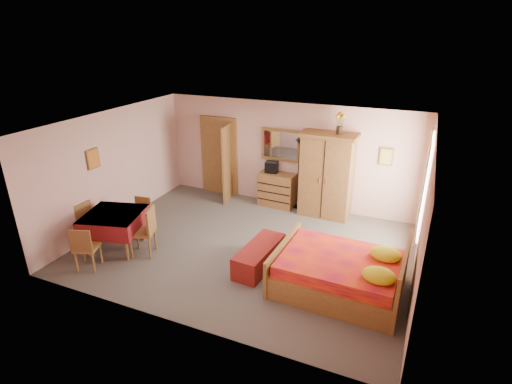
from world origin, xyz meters
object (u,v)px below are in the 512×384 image
at_px(chest_of_drawers, 277,190).
at_px(sunflower_vase, 340,123).
at_px(floor_lamp, 298,174).
at_px(chair_north, 140,217).
at_px(stereo, 272,167).
at_px(wall_mirror, 281,145).
at_px(chair_south, 87,247).
at_px(chair_east, 142,231).
at_px(bench, 259,256).
at_px(chair_west, 91,224).
at_px(wardrobe, 326,175).
at_px(dining_table, 116,231).
at_px(bed, 339,263).

height_order(chest_of_drawers, sunflower_vase, sunflower_vase).
height_order(floor_lamp, chair_north, floor_lamp).
xyz_separation_m(stereo, sunflower_vase, (1.63, -0.09, 1.28)).
relative_size(wall_mirror, chair_south, 1.14).
relative_size(floor_lamp, chair_east, 1.76).
distance_m(bench, chair_west, 3.64).
distance_m(wall_mirror, stereo, 0.60).
bearing_deg(floor_lamp, wardrobe, -12.78).
bearing_deg(chest_of_drawers, dining_table, -121.54).
distance_m(wardrobe, bed, 3.02).
bearing_deg(bench, sunflower_vase, 74.21).
bearing_deg(stereo, dining_table, -121.92).
xyz_separation_m(floor_lamp, bench, (0.17, -2.89, -0.66)).
distance_m(sunflower_vase, bed, 3.42).
relative_size(wardrobe, chair_north, 2.44).
bearing_deg(wall_mirror, floor_lamp, -11.68).
xyz_separation_m(floor_lamp, chair_south, (-2.78, -4.20, -0.44)).
distance_m(bed, chair_south, 4.64).
bearing_deg(bench, stereo, 106.95).
relative_size(bed, chair_west, 2.44).
bearing_deg(chair_east, bench, -97.52).
height_order(bench, chair_south, chair_south).
distance_m(chest_of_drawers, chair_east, 3.66).
xyz_separation_m(sunflower_vase, chair_north, (-3.65, -2.59, -1.86)).
height_order(chest_of_drawers, chair_north, chest_of_drawers).
bearing_deg(bench, wardrobe, 78.41).
relative_size(dining_table, chair_east, 1.08).
bearing_deg(chair_south, wall_mirror, 42.17).
xyz_separation_m(stereo, wardrobe, (1.42, -0.10, 0.01)).
height_order(wardrobe, bench, wardrobe).
relative_size(wall_mirror, dining_table, 0.93).
xyz_separation_m(bench, chair_west, (-3.59, -0.56, 0.22)).
height_order(bed, dining_table, bed).
xyz_separation_m(floor_lamp, dining_table, (-2.78, -3.43, -0.48)).
relative_size(floor_lamp, chair_north, 2.11).
xyz_separation_m(chair_south, chair_north, (0.08, 1.45, -0.03)).
bearing_deg(bed, chest_of_drawers, 129.50).
height_order(stereo, dining_table, stereo).
xyz_separation_m(chest_of_drawers, floor_lamp, (0.52, 0.10, 0.45)).
bearing_deg(chair_west, wall_mirror, 149.30).
bearing_deg(stereo, bench, -73.05).
xyz_separation_m(dining_table, chair_east, (0.63, 0.05, 0.10)).
distance_m(wall_mirror, dining_table, 4.35).
bearing_deg(dining_table, wall_mirror, 57.48).
distance_m(stereo, chair_north, 3.40).
bearing_deg(chest_of_drawers, chair_east, -113.75).
height_order(sunflower_vase, chair_west, sunflower_vase).
bearing_deg(bed, stereo, 131.19).
bearing_deg(wall_mirror, dining_table, -122.40).
height_order(stereo, chair_south, stereo).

